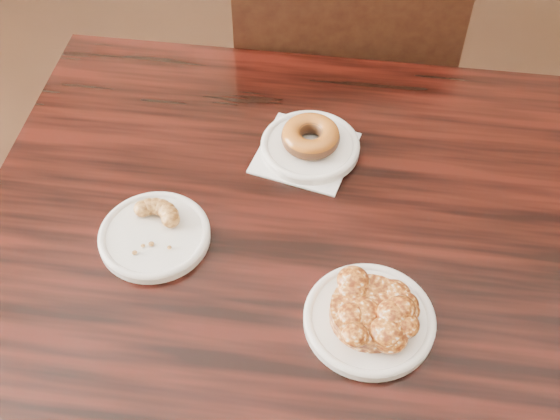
# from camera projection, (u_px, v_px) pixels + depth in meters

# --- Properties ---
(cafe_table) EXTENTS (0.96, 0.96, 0.75)m
(cafe_table) POSITION_uv_depth(u_px,v_px,m) (276.00, 370.00, 1.30)
(cafe_table) COLOR black
(cafe_table) RESTS_ON floor
(chair_far) EXTENTS (0.56, 0.56, 0.90)m
(chair_far) POSITION_uv_depth(u_px,v_px,m) (329.00, 89.00, 1.70)
(chair_far) COLOR black
(chair_far) RESTS_ON floor
(napkin) EXTENTS (0.18, 0.18, 0.00)m
(napkin) POSITION_uv_depth(u_px,v_px,m) (305.00, 153.00, 1.14)
(napkin) COLOR white
(napkin) RESTS_ON cafe_table
(plate_donut) EXTENTS (0.16, 0.16, 0.01)m
(plate_donut) POSITION_uv_depth(u_px,v_px,m) (310.00, 147.00, 1.14)
(plate_donut) COLOR white
(plate_donut) RESTS_ON napkin
(plate_cruller) EXTENTS (0.16, 0.16, 0.01)m
(plate_cruller) POSITION_uv_depth(u_px,v_px,m) (155.00, 236.00, 1.02)
(plate_cruller) COLOR white
(plate_cruller) RESTS_ON cafe_table
(plate_fritter) EXTENTS (0.18, 0.18, 0.01)m
(plate_fritter) POSITION_uv_depth(u_px,v_px,m) (369.00, 320.00, 0.93)
(plate_fritter) COLOR white
(plate_fritter) RESTS_ON cafe_table
(glazed_donut) EXTENTS (0.09, 0.09, 0.03)m
(glazed_donut) POSITION_uv_depth(u_px,v_px,m) (311.00, 137.00, 1.12)
(glazed_donut) COLOR #8B3E14
(glazed_donut) RESTS_ON plate_donut
(apple_fritter) EXTENTS (0.15, 0.15, 0.04)m
(apple_fritter) POSITION_uv_depth(u_px,v_px,m) (371.00, 310.00, 0.92)
(apple_fritter) COLOR #471807
(apple_fritter) RESTS_ON plate_fritter
(cruller_fragment) EXTENTS (0.09, 0.09, 0.02)m
(cruller_fragment) POSITION_uv_depth(u_px,v_px,m) (153.00, 228.00, 1.01)
(cruller_fragment) COLOR brown
(cruller_fragment) RESTS_ON plate_cruller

